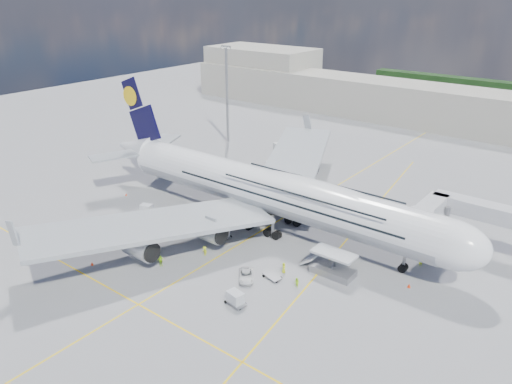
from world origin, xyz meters
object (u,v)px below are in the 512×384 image
Objects in this scene: crew_loader at (297,283)px; catering_truck_inner at (280,171)px; cargo_loader at (332,266)px; dolly_nose_far at (272,276)px; dolly_row_b at (140,236)px; crew_nose at (421,262)px; crew_tug at (205,251)px; jet_bridge at (465,214)px; dolly_nose_near at (235,298)px; cone_wing_right_inner at (218,230)px; cone_wing_right_outer at (92,264)px; light_mast at (227,93)px; baggage_tug at (170,226)px; service_van at (246,275)px; airliner at (271,191)px; cone_tail at (126,194)px; cone_wing_left_outer at (280,161)px; crew_van at (284,268)px; dolly_row_a at (147,209)px; catering_truck_outer at (287,155)px; cone_wing_left_inner at (292,189)px; dolly_back at (175,213)px; crew_wing at (161,261)px; dolly_row_c at (223,232)px.

catering_truck_inner is at bearing 143.99° from crew_loader.
cargo_loader reaches higher than dolly_nose_far.
crew_nose is (40.27, 21.22, -0.34)m from dolly_row_b.
jet_bridge is at bearing 44.58° from crew_tug.
jet_bridge is 38.58m from dolly_nose_near.
cone_wing_right_inner is 0.87× the size of cone_wing_right_outer.
light_mast is 7.99× the size of baggage_tug.
crew_tug reaches higher than crew_loader.
service_van is (-9.19, -9.04, -0.63)m from cargo_loader.
cone_tail is at bearing -167.89° from airliner.
jet_bridge is 33.30× the size of cone_wing_left_outer.
catering_truck_inner reaches higher than crew_van.
crew_van reaches higher than crew_nose.
crew_loader reaches higher than service_van.
catering_truck_outer reaches higher than dolly_row_a.
dolly_back is at bearing -114.16° from cone_wing_left_inner.
crew_nose is 0.94× the size of crew_tug.
crew_loader is 21.31m from crew_wing.
service_van is at bearing -135.50° from cargo_loader.
dolly_nose_near is at bearing -60.62° from cone_wing_left_outer.
crew_tug is at bearing 20.11° from dolly_row_b.
service_van reaches higher than cone_wing_right_outer.
cone_tail is at bearing 127.47° from service_van.
light_mast reaches higher than crew_wing.
crew_wing is 18.91m from crew_van.
baggage_tug is at bearing -166.94° from crew_loader.
cone_wing_left_outer is (-45.17, 26.60, -0.48)m from crew_nose.
dolly_nose_near is (50.42, -56.91, -12.16)m from light_mast.
catering_truck_outer is 5.00× the size of crew_van.
crew_nose is at bearing -96.86° from crew_van.
dolly_back is 0.41× the size of catering_truck_inner.
crew_van is at bearing 15.81° from baggage_tug.
crew_loader is 36.33m from cone_wing_left_inner.
crew_van is (10.68, -11.25, -6.05)m from airliner.
cargo_loader is 1.15× the size of catering_truck_inner.
cone_wing_left_outer is (21.34, -5.26, -12.93)m from light_mast.
catering_truck_inner is 33.41m from cone_tail.
service_van is at bearing -143.16° from crew_loader.
cone_wing_right_inner is (-0.95, 14.18, -0.65)m from crew_wing.
catering_truck_inner is (-8.13, 28.33, 0.98)m from dolly_row_c.
crew_loader is at bearing -41.50° from light_mast.
crew_nose is 0.91× the size of crew_van.
cone_wing_right_inner is 21.95m from cone_wing_right_outer.
dolly_row_b reaches higher than cone_wing_right_outer.
light_mast is 44.59m from cone_tail.
baggage_tug reaches higher than cone_tail.
baggage_tug reaches higher than crew_wing.
dolly_back is 6.43m from baggage_tug.
airliner reaches higher than service_van.
airliner is 23.89× the size of dolly_nose_near.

